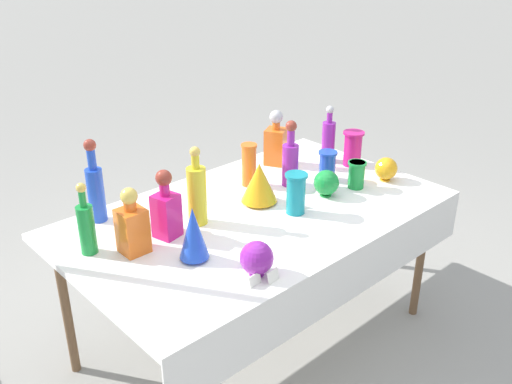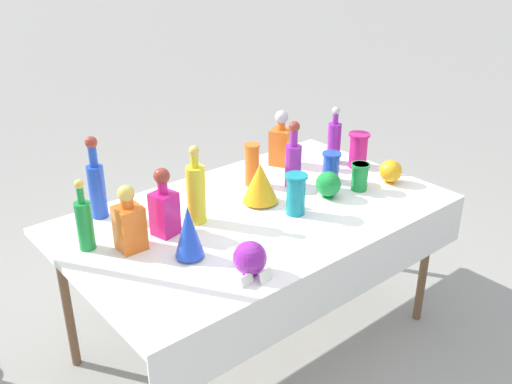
{
  "view_description": "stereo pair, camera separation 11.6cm",
  "coord_description": "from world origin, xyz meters",
  "px_view_note": "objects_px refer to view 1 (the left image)",
  "views": [
    {
      "loc": [
        -1.62,
        -1.76,
        1.99
      ],
      "look_at": [
        0.0,
        0.0,
        0.86
      ],
      "focal_mm": 40.0,
      "sensor_mm": 36.0,
      "label": 1
    },
    {
      "loc": [
        -1.54,
        -1.83,
        1.99
      ],
      "look_at": [
        0.0,
        0.0,
        0.86
      ],
      "focal_mm": 40.0,
      "sensor_mm": 36.0,
      "label": 2
    }
  ],
  "objects_px": {
    "round_bowl_1": "(257,258)",
    "fluted_vase_0": "(193,233)",
    "round_bowl_2": "(386,169)",
    "slender_vase_4": "(327,165)",
    "slender_vase_2": "(296,192)",
    "tall_bottle_3": "(86,226)",
    "square_decanter_2": "(132,225)",
    "tall_bottle_4": "(95,188)",
    "fluted_vase_1": "(259,182)",
    "tall_bottle_1": "(197,193)",
    "slender_vase_1": "(357,174)",
    "round_bowl_0": "(326,183)",
    "square_decanter_0": "(166,209)",
    "tall_bottle_0": "(328,139)",
    "slender_vase_3": "(353,147)",
    "square_decanter_1": "(276,142)",
    "slender_vase_0": "(249,164)",
    "tall_bottle_2": "(290,160)"
  },
  "relations": [
    {
      "from": "tall_bottle_3",
      "to": "round_bowl_1",
      "type": "distance_m",
      "value": 0.71
    },
    {
      "from": "square_decanter_1",
      "to": "slender_vase_2",
      "type": "xyz_separation_m",
      "value": [
        -0.36,
        -0.49,
        -0.02
      ]
    },
    {
      "from": "round_bowl_0",
      "to": "tall_bottle_3",
      "type": "bearing_deg",
      "value": 164.87
    },
    {
      "from": "round_bowl_0",
      "to": "tall_bottle_4",
      "type": "bearing_deg",
      "value": 150.83
    },
    {
      "from": "round_bowl_0",
      "to": "round_bowl_2",
      "type": "distance_m",
      "value": 0.38
    },
    {
      "from": "slender_vase_2",
      "to": "round_bowl_1",
      "type": "bearing_deg",
      "value": -152.0
    },
    {
      "from": "tall_bottle_1",
      "to": "fluted_vase_1",
      "type": "distance_m",
      "value": 0.35
    },
    {
      "from": "square_decanter_1",
      "to": "round_bowl_0",
      "type": "height_order",
      "value": "square_decanter_1"
    },
    {
      "from": "tall_bottle_1",
      "to": "fluted_vase_0",
      "type": "distance_m",
      "value": 0.31
    },
    {
      "from": "tall_bottle_1",
      "to": "tall_bottle_3",
      "type": "distance_m",
      "value": 0.5
    },
    {
      "from": "tall_bottle_1",
      "to": "fluted_vase_0",
      "type": "bearing_deg",
      "value": -130.18
    },
    {
      "from": "round_bowl_1",
      "to": "slender_vase_2",
      "type": "bearing_deg",
      "value": 28.0
    },
    {
      "from": "round_bowl_2",
      "to": "slender_vase_4",
      "type": "bearing_deg",
      "value": 135.93
    },
    {
      "from": "tall_bottle_1",
      "to": "slender_vase_4",
      "type": "xyz_separation_m",
      "value": [
        0.79,
        -0.08,
        -0.06
      ]
    },
    {
      "from": "tall_bottle_1",
      "to": "tall_bottle_2",
      "type": "relative_size",
      "value": 1.06
    },
    {
      "from": "tall_bottle_3",
      "to": "slender_vase_1",
      "type": "distance_m",
      "value": 1.36
    },
    {
      "from": "slender_vase_1",
      "to": "slender_vase_4",
      "type": "bearing_deg",
      "value": 101.91
    },
    {
      "from": "round_bowl_2",
      "to": "square_decanter_0",
      "type": "bearing_deg",
      "value": 166.31
    },
    {
      "from": "tall_bottle_0",
      "to": "fluted_vase_0",
      "type": "height_order",
      "value": "tall_bottle_0"
    },
    {
      "from": "slender_vase_1",
      "to": "round_bowl_2",
      "type": "distance_m",
      "value": 0.19
    },
    {
      "from": "slender_vase_3",
      "to": "fluted_vase_1",
      "type": "relative_size",
      "value": 0.96
    },
    {
      "from": "square_decanter_0",
      "to": "slender_vase_3",
      "type": "relative_size",
      "value": 1.59
    },
    {
      "from": "fluted_vase_0",
      "to": "tall_bottle_3",
      "type": "bearing_deg",
      "value": 130.37
    },
    {
      "from": "tall_bottle_3",
      "to": "fluted_vase_0",
      "type": "bearing_deg",
      "value": -49.63
    },
    {
      "from": "tall_bottle_4",
      "to": "round_bowl_2",
      "type": "xyz_separation_m",
      "value": [
        1.33,
        -0.62,
        -0.1
      ]
    },
    {
      "from": "tall_bottle_2",
      "to": "fluted_vase_0",
      "type": "xyz_separation_m",
      "value": [
        -0.8,
        -0.25,
        -0.02
      ]
    },
    {
      "from": "slender_vase_0",
      "to": "fluted_vase_1",
      "type": "xyz_separation_m",
      "value": [
        -0.1,
        -0.19,
        -0.01
      ]
    },
    {
      "from": "tall_bottle_0",
      "to": "fluted_vase_1",
      "type": "xyz_separation_m",
      "value": [
        -0.65,
        -0.13,
        -0.03
      ]
    },
    {
      "from": "square_decanter_0",
      "to": "slender_vase_2",
      "type": "relative_size",
      "value": 1.58
    },
    {
      "from": "slender_vase_4",
      "to": "round_bowl_2",
      "type": "relative_size",
      "value": 1.26
    },
    {
      "from": "tall_bottle_3",
      "to": "square_decanter_2",
      "type": "xyz_separation_m",
      "value": [
        0.14,
        -0.12,
        -0.0
      ]
    },
    {
      "from": "tall_bottle_3",
      "to": "fluted_vase_1",
      "type": "distance_m",
      "value": 0.84
    },
    {
      "from": "slender_vase_4",
      "to": "fluted_vase_1",
      "type": "height_order",
      "value": "fluted_vase_1"
    },
    {
      "from": "tall_bottle_0",
      "to": "slender_vase_0",
      "type": "xyz_separation_m",
      "value": [
        -0.55,
        0.06,
        -0.01
      ]
    },
    {
      "from": "tall_bottle_0",
      "to": "fluted_vase_1",
      "type": "bearing_deg",
      "value": -168.95
    },
    {
      "from": "fluted_vase_0",
      "to": "slender_vase_0",
      "type": "bearing_deg",
      "value": 30.85
    },
    {
      "from": "tall_bottle_1",
      "to": "square_decanter_0",
      "type": "distance_m",
      "value": 0.17
    },
    {
      "from": "tall_bottle_2",
      "to": "slender_vase_1",
      "type": "xyz_separation_m",
      "value": [
        0.22,
        -0.25,
        -0.06
      ]
    },
    {
      "from": "square_decanter_2",
      "to": "tall_bottle_4",
      "type": "bearing_deg",
      "value": 85.02
    },
    {
      "from": "slender_vase_3",
      "to": "round_bowl_1",
      "type": "bearing_deg",
      "value": -158.6
    },
    {
      "from": "square_decanter_0",
      "to": "slender_vase_1",
      "type": "distance_m",
      "value": 1.03
    },
    {
      "from": "tall_bottle_4",
      "to": "fluted_vase_0",
      "type": "bearing_deg",
      "value": -78.4
    },
    {
      "from": "tall_bottle_3",
      "to": "square_decanter_0",
      "type": "distance_m",
      "value": 0.33
    },
    {
      "from": "tall_bottle_2",
      "to": "tall_bottle_4",
      "type": "distance_m",
      "value": 0.97
    },
    {
      "from": "square_decanter_1",
      "to": "round_bowl_1",
      "type": "distance_m",
      "value": 1.13
    },
    {
      "from": "round_bowl_0",
      "to": "round_bowl_1",
      "type": "relative_size",
      "value": 0.96
    },
    {
      "from": "tall_bottle_3",
      "to": "tall_bottle_0",
      "type": "bearing_deg",
      "value": -0.31
    },
    {
      "from": "round_bowl_1",
      "to": "fluted_vase_0",
      "type": "bearing_deg",
      "value": 113.25
    },
    {
      "from": "square_decanter_0",
      "to": "slender_vase_2",
      "type": "xyz_separation_m",
      "value": [
        0.57,
        -0.22,
        -0.02
      ]
    },
    {
      "from": "square_decanter_1",
      "to": "slender_vase_4",
      "type": "relative_size",
      "value": 1.97
    }
  ]
}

